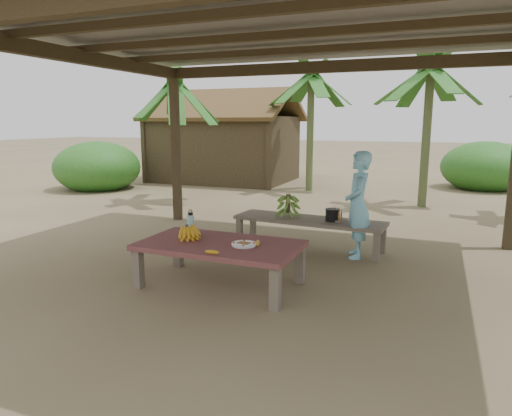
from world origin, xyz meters
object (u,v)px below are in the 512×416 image
at_px(bench, 309,222).
at_px(water_flask, 191,224).
at_px(plate, 244,244).
at_px(woman, 358,205).
at_px(work_table, 220,248).
at_px(ripe_banana_bunch, 187,231).
at_px(cooking_pot, 332,215).

bearing_deg(bench, water_flask, -118.55).
xyz_separation_m(plate, woman, (0.95, 1.72, 0.21)).
bearing_deg(work_table, plate, -3.66).
xyz_separation_m(ripe_banana_bunch, woman, (1.69, 1.67, 0.14)).
bearing_deg(water_flask, work_table, -25.95).
bearing_deg(plate, work_table, 175.69).
height_order(bench, ripe_banana_bunch, ripe_banana_bunch).
relative_size(ripe_banana_bunch, woman, 0.21).
height_order(ripe_banana_bunch, water_flask, water_flask).
distance_m(plate, water_flask, 0.87).
xyz_separation_m(ripe_banana_bunch, cooking_pot, (1.32, 1.81, -0.06)).
height_order(bench, woman, woman).
relative_size(cooking_pot, woman, 0.14).
xyz_separation_m(work_table, bench, (0.53, 1.86, -0.04)).
bearing_deg(ripe_banana_bunch, work_table, -3.29).
height_order(plate, cooking_pot, cooking_pot).
bearing_deg(bench, ripe_banana_bunch, -113.30).
relative_size(plate, water_flask, 0.91).
distance_m(ripe_banana_bunch, plate, 0.75).
bearing_deg(plate, cooking_pot, 72.69).
bearing_deg(bench, plate, -92.40).
bearing_deg(cooking_pot, bench, 175.03).
relative_size(water_flask, woman, 0.21).
relative_size(ripe_banana_bunch, cooking_pot, 1.52).
xyz_separation_m(work_table, cooking_pot, (0.88, 1.83, 0.10)).
height_order(bench, cooking_pot, cooking_pot).
bearing_deg(work_table, water_flask, 154.69).
xyz_separation_m(bench, cooking_pot, (0.35, -0.03, 0.14)).
bearing_deg(work_table, cooking_pot, 64.92).
bearing_deg(cooking_pot, woman, -19.74).
xyz_separation_m(ripe_banana_bunch, water_flask, (-0.08, 0.23, 0.04)).
xyz_separation_m(work_table, plate, (0.30, -0.02, 0.08)).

